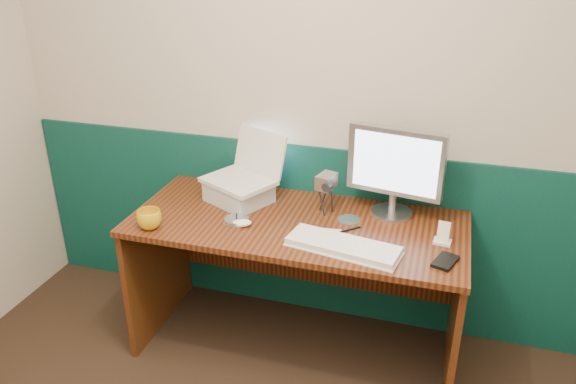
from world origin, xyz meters
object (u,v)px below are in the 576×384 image
(desk, at_px, (296,287))
(monitor, at_px, (395,171))
(laptop, at_px, (237,158))
(keyboard, at_px, (343,247))
(camcorder, at_px, (326,194))
(mug, at_px, (149,219))

(desk, distance_m, monitor, 0.77)
(desk, xyz_separation_m, monitor, (0.42, 0.20, 0.60))
(laptop, relative_size, monitor, 0.73)
(monitor, bearing_deg, keyboard, -101.73)
(camcorder, bearing_deg, monitor, 28.04)
(desk, bearing_deg, monitor, 25.49)
(laptop, bearing_deg, mug, -100.26)
(mug, relative_size, camcorder, 0.57)
(laptop, relative_size, keyboard, 0.68)
(monitor, relative_size, keyboard, 0.93)
(desk, bearing_deg, camcorder, 50.05)
(mug, bearing_deg, desk, 22.28)
(laptop, height_order, camcorder, laptop)
(monitor, relative_size, camcorder, 2.29)
(laptop, relative_size, camcorder, 1.67)
(monitor, distance_m, camcorder, 0.35)
(desk, height_order, keyboard, keyboard)
(desk, height_order, monitor, monitor)
(laptop, xyz_separation_m, mug, (-0.29, -0.39, -0.19))
(keyboard, relative_size, camcorder, 2.46)
(monitor, height_order, keyboard, monitor)
(laptop, height_order, monitor, monitor)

